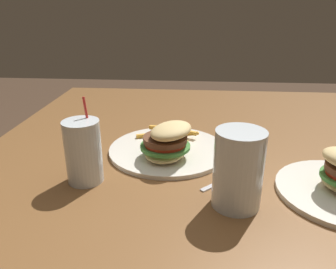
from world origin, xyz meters
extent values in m
cube|color=brown|center=(0.00, 0.00, 0.70)|extent=(1.31, 1.32, 0.03)
cylinder|color=brown|center=(-0.59, -0.59, 0.34)|extent=(0.09, 0.09, 0.68)
cylinder|color=silver|center=(-0.04, -0.20, 0.72)|extent=(0.29, 0.29, 0.01)
ellipsoid|color=#E0C17F|center=(0.01, -0.20, 0.74)|extent=(0.13, 0.11, 0.02)
cylinder|color=#428438|center=(0.01, -0.20, 0.75)|extent=(0.14, 0.14, 0.01)
cylinder|color=red|center=(0.01, -0.20, 0.76)|extent=(0.11, 0.11, 0.01)
cylinder|color=brown|center=(0.01, -0.20, 0.77)|extent=(0.12, 0.12, 0.01)
ellipsoid|color=#E0C17F|center=(0.01, -0.19, 0.79)|extent=(0.13, 0.12, 0.04)
cube|color=gold|center=(-0.10, -0.19, 0.76)|extent=(0.03, 0.08, 0.01)
cube|color=gold|center=(-0.11, -0.25, 0.73)|extent=(0.03, 0.09, 0.01)
cube|color=gold|center=(-0.13, -0.20, 0.74)|extent=(0.07, 0.07, 0.03)
cube|color=gold|center=(-0.05, -0.17, 0.73)|extent=(0.06, 0.03, 0.02)
cube|color=gold|center=(-0.09, -0.20, 0.74)|extent=(0.06, 0.04, 0.01)
cube|color=gold|center=(-0.15, -0.22, 0.74)|extent=(0.05, 0.08, 0.02)
cube|color=gold|center=(-0.10, -0.20, 0.75)|extent=(0.09, 0.03, 0.01)
cube|color=gold|center=(-0.13, -0.15, 0.73)|extent=(0.03, 0.06, 0.02)
cube|color=gold|center=(-0.09, -0.19, 0.74)|extent=(0.07, 0.01, 0.01)
cube|color=gold|center=(-0.07, -0.21, 0.75)|extent=(0.07, 0.01, 0.03)
cube|color=gold|center=(-0.09, -0.20, 0.74)|extent=(0.09, 0.04, 0.02)
cube|color=gold|center=(-0.11, -0.21, 0.75)|extent=(0.03, 0.09, 0.02)
cube|color=gold|center=(-0.06, -0.24, 0.74)|extent=(0.05, 0.05, 0.02)
cube|color=gold|center=(-0.15, -0.20, 0.73)|extent=(0.08, 0.01, 0.03)
cube|color=gold|center=(-0.10, -0.20, 0.74)|extent=(0.02, 0.08, 0.02)
cube|color=gold|center=(-0.12, -0.16, 0.74)|extent=(0.04, 0.06, 0.01)
cylinder|color=silver|center=(0.17, -0.06, 0.79)|extent=(0.09, 0.09, 0.14)
cylinder|color=#B26B19|center=(0.17, -0.06, 0.78)|extent=(0.08, 0.08, 0.13)
cylinder|color=silver|center=(0.11, -0.36, 0.78)|extent=(0.07, 0.07, 0.13)
cylinder|color=orange|center=(0.11, -0.36, 0.77)|extent=(0.06, 0.06, 0.11)
cylinder|color=red|center=(0.09, -0.34, 0.80)|extent=(0.02, 0.03, 0.17)
ellipsoid|color=silver|center=(0.02, -0.01, 0.72)|extent=(0.08, 0.08, 0.02)
cube|color=silver|center=(0.09, -0.07, 0.72)|extent=(0.10, 0.10, 0.00)
camera|label=1|loc=(0.68, -0.14, 1.05)|focal=35.00mm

